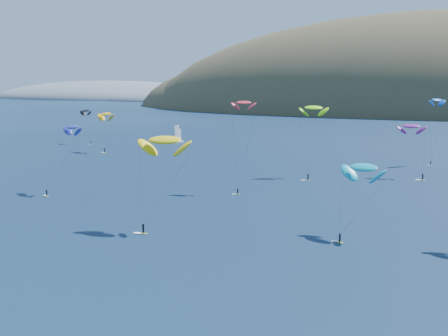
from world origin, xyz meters
name	(u,v)px	position (x,y,z in m)	size (l,w,h in m)	color
headland	(124,100)	(-445.26, 750.08, -3.36)	(460.00, 250.00, 60.00)	slate
sailboat	(178,141)	(-75.41, 206.15, 0.86)	(8.04, 7.19, 9.60)	white
kitesurfer_1	(106,114)	(-86.49, 162.24, 15.74)	(10.57, 8.90, 18.46)	#F4F51B
kitesurfer_2	(165,140)	(0.15, 53.37, 18.25)	(11.45, 10.25, 21.35)	#F4F51B
kitesurfer_3	(314,108)	(10.17, 133.34, 21.47)	(9.88, 14.89, 24.04)	#F4F51B
kitesurfer_4	(437,100)	(43.78, 176.30, 22.97)	(7.21, 8.49, 25.03)	#F4F51B
kitesurfer_5	(363,167)	(38.98, 63.10, 13.48)	(10.80, 12.58, 16.23)	#F4F51B
kitesurfer_6	(412,126)	(39.07, 143.10, 15.86)	(9.89, 9.15, 18.24)	#F4F51B
kitesurfer_9	(244,103)	(-0.61, 100.08, 24.09)	(7.05, 9.36, 25.99)	#F4F51B
kitesurfer_10	(73,127)	(-42.56, 80.20, 17.65)	(8.35, 12.51, 19.81)	#F4F51B
kitesurfer_12	(86,111)	(-114.10, 186.93, 15.38)	(9.27, 6.48, 17.46)	#F4F51B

